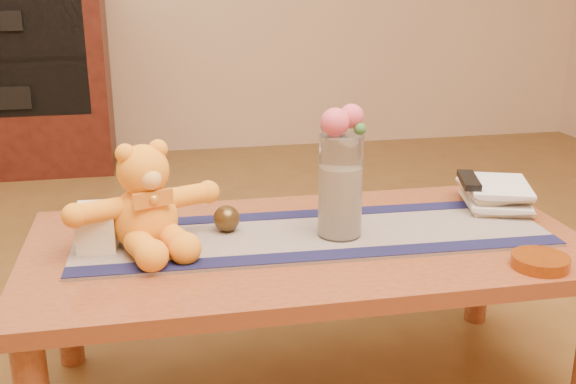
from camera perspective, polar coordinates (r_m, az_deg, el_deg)
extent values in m
cube|color=brown|center=(1.74, 1.62, -4.61)|extent=(1.40, 0.70, 0.04)
cylinder|color=brown|center=(2.07, -18.07, -8.47)|extent=(0.07, 0.07, 0.41)
cylinder|color=brown|center=(2.29, 15.78, -5.69)|extent=(0.07, 0.07, 0.41)
cube|color=#1E1A49|center=(1.75, 2.17, -3.59)|extent=(1.21, 0.39, 0.01)
cube|color=#121236|center=(1.62, 3.22, -5.29)|extent=(1.20, 0.10, 0.00)
cube|color=#121236|center=(1.88, 1.27, -1.85)|extent=(1.20, 0.10, 0.00)
cube|color=beige|center=(1.70, -15.73, -2.85)|extent=(0.10, 0.10, 0.11)
cylinder|color=black|center=(1.68, -15.90, -0.92)|extent=(0.00, 0.00, 0.01)
cylinder|color=silver|center=(1.70, 4.40, 0.50)|extent=(0.11, 0.11, 0.26)
cylinder|color=beige|center=(1.71, 4.37, -0.75)|extent=(0.09, 0.09, 0.18)
sphere|color=#D74C5F|center=(1.64, 3.96, 5.85)|extent=(0.07, 0.07, 0.07)
sphere|color=#D74C5F|center=(1.67, 5.33, 6.35)|extent=(0.06, 0.06, 0.06)
sphere|color=#4A66A2|center=(1.69, 4.54, 5.97)|extent=(0.04, 0.04, 0.04)
sphere|color=#4A66A2|center=(1.67, 3.35, 5.55)|extent=(0.04, 0.04, 0.04)
sphere|color=#33662D|center=(1.65, 6.06, 5.27)|extent=(0.03, 0.03, 0.03)
sphere|color=#443116|center=(1.76, -5.16, -2.23)|extent=(0.09, 0.09, 0.07)
imported|color=beige|center=(2.02, 14.70, -0.97)|extent=(0.21, 0.26, 0.02)
imported|color=beige|center=(2.01, 14.90, -0.50)|extent=(0.23, 0.27, 0.02)
imported|color=beige|center=(2.01, 14.60, 0.09)|extent=(0.20, 0.25, 0.02)
imported|color=beige|center=(2.00, 14.95, 0.55)|extent=(0.23, 0.27, 0.02)
cube|color=black|center=(1.99, 14.91, 0.97)|extent=(0.09, 0.17, 0.02)
cylinder|color=#BF5914|center=(1.67, 20.37, -5.49)|extent=(0.15, 0.15, 0.03)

